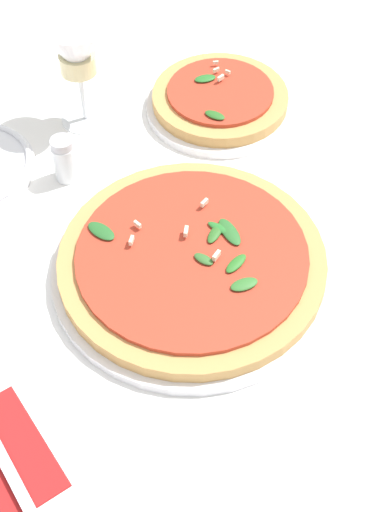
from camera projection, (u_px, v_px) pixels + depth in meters
ground_plane at (158, 265)px, 0.88m from camera, size 6.00×6.00×0.00m
pizza_arugula_main at (192, 263)px, 0.86m from camera, size 0.34×0.34×0.05m
pizza_personal_side at (220, 101)px, 1.06m from camera, size 0.22×0.22×0.05m
wine_glass at (77, 53)px, 0.97m from camera, size 0.09×0.09×0.16m
napkin at (2, 456)px, 0.72m from camera, size 0.15×0.11×0.01m
shaker_pepper at (65, 159)px, 0.95m from camera, size 0.03×0.03×0.07m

